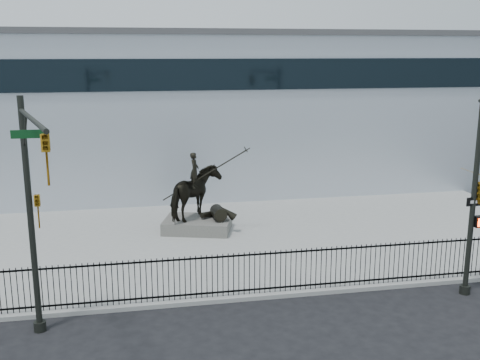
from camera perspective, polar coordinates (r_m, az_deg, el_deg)
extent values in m
plane|color=black|center=(18.42, 2.96, -13.39)|extent=(120.00, 120.00, 0.00)
cube|color=#959592|center=(24.72, -0.93, -6.16)|extent=(30.00, 12.00, 0.15)
cube|color=silver|center=(36.42, -4.53, 7.13)|extent=(44.00, 14.00, 9.00)
cube|color=black|center=(19.39, 2.08, -11.00)|extent=(22.00, 0.05, 0.05)
cube|color=black|center=(18.92, 2.11, -7.54)|extent=(22.00, 0.05, 0.05)
cube|color=black|center=(19.15, 2.09, -9.36)|extent=(22.00, 0.03, 1.50)
cube|color=#524F4A|center=(25.79, -4.34, -4.55)|extent=(3.43, 2.81, 0.56)
imported|color=black|center=(25.39, -4.40, -1.40)|extent=(2.60, 2.83, 2.37)
imported|color=black|center=(25.16, -4.65, 1.00)|extent=(0.54, 0.67, 1.60)
cylinder|color=black|center=(25.14, -3.70, 0.43)|extent=(3.66, 1.15, 2.41)
cylinder|color=black|center=(18.33, -19.65, -13.80)|extent=(0.36, 0.36, 0.30)
cylinder|color=black|center=(17.13, -20.50, -3.71)|extent=(0.18, 0.18, 7.00)
cylinder|color=black|center=(14.37, -20.46, 5.88)|extent=(1.47, 4.84, 0.12)
imported|color=#BD8115|center=(12.29, -19.03, 1.93)|extent=(0.18, 0.22, 1.10)
imported|color=#BD8115|center=(17.04, -19.82, -3.04)|extent=(0.16, 0.20, 1.00)
cube|color=#0C3F19|center=(15.38, -20.65, 4.39)|extent=(0.90, 0.03, 0.22)
cylinder|color=black|center=(21.18, 21.87, -10.28)|extent=(0.36, 0.36, 0.30)
cylinder|color=black|center=(20.15, 22.66, -1.46)|extent=(0.18, 0.18, 7.00)
imported|color=#BD8115|center=(20.23, 23.23, -0.88)|extent=(0.53, 2.48, 1.00)
cube|color=black|center=(20.49, 23.18, -3.89)|extent=(0.38, 0.22, 0.38)
cube|color=black|center=(20.27, 23.16, -2.01)|extent=(0.95, 0.03, 0.30)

